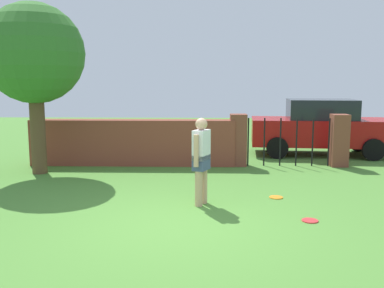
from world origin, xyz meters
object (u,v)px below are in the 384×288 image
object	(u,v)px
tree	(34,55)
person	(201,157)
car	(320,127)
frisbee_red	(310,221)
frisbee_orange	(276,197)

from	to	relation	value
tree	person	size ratio (longest dim) A/B	2.56
person	car	size ratio (longest dim) A/B	0.37
tree	frisbee_red	bearing A→B (deg)	-31.26
car	frisbee_red	distance (m)	6.80
person	frisbee_red	world-z (taller)	person
car	frisbee_red	xyz separation A→B (m)	(-1.85, -6.49, -0.85)
car	frisbee_red	bearing A→B (deg)	-100.70
car	frisbee_orange	distance (m)	5.58
car	frisbee_orange	bearing A→B (deg)	-108.00
tree	car	size ratio (longest dim) A/B	0.96
frisbee_orange	tree	bearing A→B (deg)	158.89
tree	person	distance (m)	5.24
car	frisbee_orange	xyz separation A→B (m)	(-2.17, -5.07, -0.85)
tree	car	bearing A→B (deg)	20.86
frisbee_orange	frisbee_red	bearing A→B (deg)	-77.13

